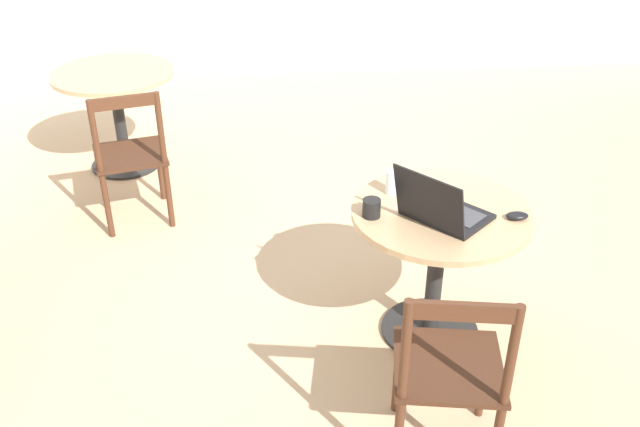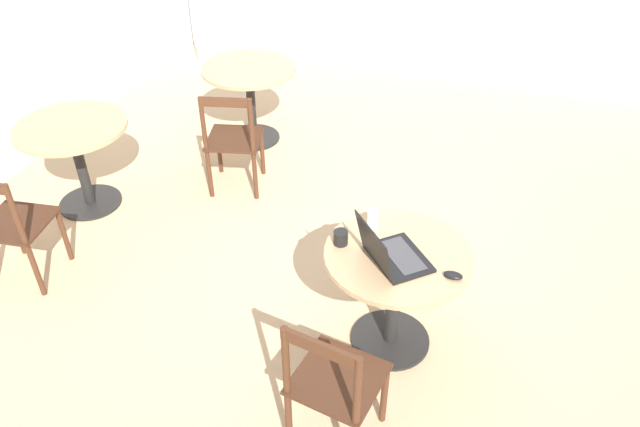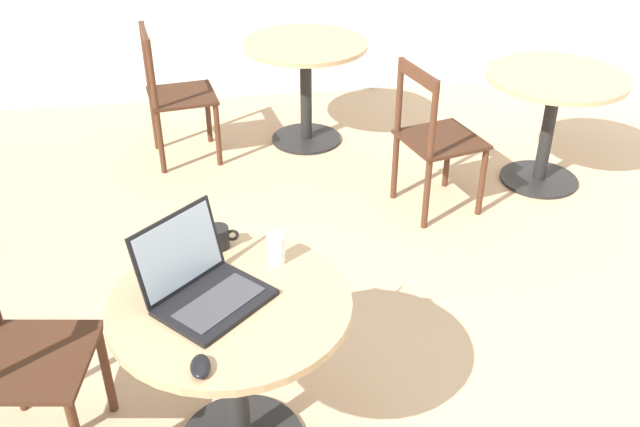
{
  "view_description": "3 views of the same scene",
  "coord_description": "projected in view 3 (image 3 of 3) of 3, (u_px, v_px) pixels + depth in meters",
  "views": [
    {
      "loc": [
        -3.33,
        0.49,
        2.33
      ],
      "look_at": [
        -0.44,
        0.28,
        0.6
      ],
      "focal_mm": 40.0,
      "sensor_mm": 36.0,
      "label": 1
    },
    {
      "loc": [
        -3.2,
        -0.72,
        2.91
      ],
      "look_at": [
        -0.36,
        0.29,
        0.64
      ],
      "focal_mm": 35.0,
      "sensor_mm": 36.0,
      "label": 2
    },
    {
      "loc": [
        -0.6,
        -2.13,
        2.19
      ],
      "look_at": [
        -0.25,
        0.26,
        0.69
      ],
      "focal_mm": 40.0,
      "sensor_mm": 36.0,
      "label": 3
    }
  ],
  "objects": [
    {
      "name": "drinking_glass",
      "position": [
        276.0,
        248.0,
        2.52
      ],
      "size": [
        0.06,
        0.06,
        0.11
      ],
      "color": "silver",
      "rests_on": "cafe_table_near"
    },
    {
      "name": "cafe_table_near",
      "position": [
        233.0,
        340.0,
        2.45
      ],
      "size": [
        0.82,
        0.82,
        0.7
      ],
      "color": "black",
      "rests_on": "ground_plane"
    },
    {
      "name": "ground_plane",
      "position": [
        386.0,
        379.0,
        3.02
      ],
      "size": [
        16.0,
        16.0,
        0.0
      ],
      "primitive_type": "plane",
      "color": "tan"
    },
    {
      "name": "mug",
      "position": [
        219.0,
        237.0,
        2.6
      ],
      "size": [
        0.12,
        0.08,
        0.08
      ],
      "color": "black",
      "rests_on": "cafe_table_near"
    },
    {
      "name": "cafe_table_far",
      "position": [
        306.0,
        67.0,
        4.7
      ],
      "size": [
        0.82,
        0.82,
        0.7
      ],
      "color": "black",
      "rests_on": "ground_plane"
    },
    {
      "name": "laptop",
      "position": [
        203.0,
        285.0,
        2.34
      ],
      "size": [
        0.47,
        0.47,
        0.27
      ],
      "color": "black",
      "rests_on": "cafe_table_near"
    },
    {
      "name": "chair_near_left",
      "position": [
        19.0,
        359.0,
        2.5
      ],
      "size": [
        0.47,
        0.47,
        0.88
      ],
      "color": "#472819",
      "rests_on": "ground_plane"
    },
    {
      "name": "chair_mid_left",
      "position": [
        434.0,
        140.0,
        3.99
      ],
      "size": [
        0.51,
        0.51,
        0.88
      ],
      "color": "#472819",
      "rests_on": "ground_plane"
    },
    {
      "name": "cafe_table_mid",
      "position": [
        553.0,
        102.0,
        4.21
      ],
      "size": [
        0.82,
        0.82,
        0.7
      ],
      "color": "black",
      "rests_on": "ground_plane"
    },
    {
      "name": "chair_far_left",
      "position": [
        175.0,
        96.0,
        4.53
      ],
      "size": [
        0.47,
        0.47,
        0.88
      ],
      "color": "#472819",
      "rests_on": "ground_plane"
    },
    {
      "name": "mouse",
      "position": [
        200.0,
        366.0,
        2.07
      ],
      "size": [
        0.06,
        0.1,
        0.03
      ],
      "color": "black",
      "rests_on": "cafe_table_near"
    }
  ]
}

